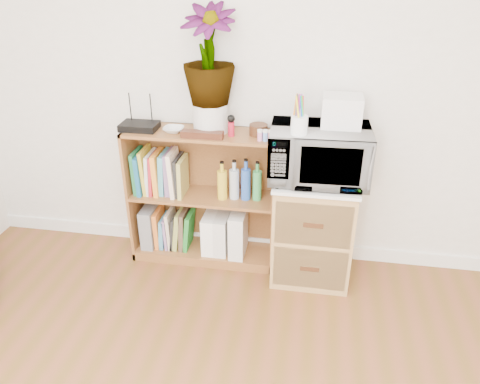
# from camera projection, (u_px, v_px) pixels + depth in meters

# --- Properties ---
(skirting_board) EXTENTS (4.00, 0.02, 0.10)m
(skirting_board) POSITION_uv_depth(u_px,v_px,m) (256.00, 243.00, 3.45)
(skirting_board) COLOR white
(skirting_board) RESTS_ON ground
(bookshelf) EXTENTS (1.00, 0.30, 0.95)m
(bookshelf) POSITION_uv_depth(u_px,v_px,m) (203.00, 198.00, 3.19)
(bookshelf) COLOR brown
(bookshelf) RESTS_ON ground
(wicker_unit) EXTENTS (0.50, 0.45, 0.70)m
(wicker_unit) POSITION_uv_depth(u_px,v_px,m) (313.00, 229.00, 3.07)
(wicker_unit) COLOR #9E7542
(wicker_unit) RESTS_ON ground
(microwave) EXTENTS (0.61, 0.42, 0.33)m
(microwave) POSITION_uv_depth(u_px,v_px,m) (319.00, 154.00, 2.81)
(microwave) COLOR white
(microwave) RESTS_ON wicker_unit
(pen_cup) EXTENTS (0.10, 0.10, 0.11)m
(pen_cup) POSITION_uv_depth(u_px,v_px,m) (299.00, 125.00, 2.63)
(pen_cup) COLOR white
(pen_cup) RESTS_ON microwave
(small_appliance) EXTENTS (0.23, 0.19, 0.18)m
(small_appliance) POSITION_uv_depth(u_px,v_px,m) (342.00, 111.00, 2.73)
(small_appliance) COLOR silver
(small_appliance) RESTS_ON microwave
(router) EXTENTS (0.24, 0.16, 0.04)m
(router) POSITION_uv_depth(u_px,v_px,m) (139.00, 126.00, 3.00)
(router) COLOR black
(router) RESTS_ON bookshelf
(white_bowl) EXTENTS (0.13, 0.13, 0.03)m
(white_bowl) POSITION_uv_depth(u_px,v_px,m) (174.00, 130.00, 2.96)
(white_bowl) COLOR silver
(white_bowl) RESTS_ON bookshelf
(plant_pot) EXTENTS (0.22, 0.22, 0.18)m
(plant_pot) POSITION_uv_depth(u_px,v_px,m) (210.00, 118.00, 2.93)
(plant_pot) COLOR silver
(plant_pot) RESTS_ON bookshelf
(potted_plant) EXTENTS (0.33, 0.33, 0.58)m
(potted_plant) POSITION_uv_depth(u_px,v_px,m) (208.00, 55.00, 2.76)
(potted_plant) COLOR #347930
(potted_plant) RESTS_ON plant_pot
(trinket_box) EXTENTS (0.26, 0.07, 0.04)m
(trinket_box) POSITION_uv_depth(u_px,v_px,m) (202.00, 135.00, 2.87)
(trinket_box) COLOR #32180D
(trinket_box) RESTS_ON bookshelf
(kokeshi_doll) EXTENTS (0.04, 0.04, 0.09)m
(kokeshi_doll) POSITION_uv_depth(u_px,v_px,m) (231.00, 129.00, 2.88)
(kokeshi_doll) COLOR #A61429
(kokeshi_doll) RESTS_ON bookshelf
(wooden_bowl) EXTENTS (0.11, 0.11, 0.07)m
(wooden_bowl) POSITION_uv_depth(u_px,v_px,m) (258.00, 130.00, 2.91)
(wooden_bowl) COLOR #3D2210
(wooden_bowl) RESTS_ON bookshelf
(paint_jars) EXTENTS (0.11, 0.04, 0.06)m
(paint_jars) POSITION_uv_depth(u_px,v_px,m) (265.00, 136.00, 2.81)
(paint_jars) COLOR pink
(paint_jars) RESTS_ON bookshelf
(file_box) EXTENTS (0.09, 0.23, 0.29)m
(file_box) POSITION_uv_depth(u_px,v_px,m) (151.00, 225.00, 3.37)
(file_box) COLOR slate
(file_box) RESTS_ON bookshelf
(magazine_holder_left) EXTENTS (0.09, 0.22, 0.28)m
(magazine_holder_left) POSITION_uv_depth(u_px,v_px,m) (210.00, 232.00, 3.29)
(magazine_holder_left) COLOR white
(magazine_holder_left) RESTS_ON bookshelf
(magazine_holder_mid) EXTENTS (0.09, 0.22, 0.28)m
(magazine_holder_mid) POSITION_uv_depth(u_px,v_px,m) (222.00, 233.00, 3.28)
(magazine_holder_mid) COLOR silver
(magazine_holder_mid) RESTS_ON bookshelf
(magazine_holder_right) EXTENTS (0.10, 0.26, 0.32)m
(magazine_holder_right) POSITION_uv_depth(u_px,v_px,m) (238.00, 232.00, 3.25)
(magazine_holder_right) COLOR silver
(magazine_holder_right) RESTS_ON bookshelf
(cookbooks) EXTENTS (0.35, 0.20, 0.31)m
(cookbooks) POSITION_uv_depth(u_px,v_px,m) (161.00, 172.00, 3.15)
(cookbooks) COLOR #1E713D
(cookbooks) RESTS_ON bookshelf
(liquor_bottles) EXTENTS (0.29, 0.07, 0.28)m
(liquor_bottles) POSITION_uv_depth(u_px,v_px,m) (239.00, 180.00, 3.08)
(liquor_bottles) COLOR gold
(liquor_bottles) RESTS_ON bookshelf
(lower_books) EXTENTS (0.27, 0.19, 0.29)m
(lower_books) POSITION_uv_depth(u_px,v_px,m) (175.00, 229.00, 3.34)
(lower_books) COLOR orange
(lower_books) RESTS_ON bookshelf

